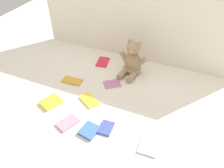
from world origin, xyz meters
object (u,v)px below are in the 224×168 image
object	(u,v)px
book_case_3	(89,130)
book_case_6	(112,84)
book_case_7	(51,102)
book_case_8	(106,128)
teddy_bear	(132,61)
book_case_1	(149,146)
book_case_4	(89,100)
book_case_0	(68,123)
book_case_2	(103,62)
book_case_5	(72,81)

from	to	relation	value
book_case_3	book_case_6	distance (m)	0.43
book_case_6	book_case_7	world-z (taller)	book_case_7
book_case_8	book_case_3	bearing A→B (deg)	32.94
teddy_bear	book_case_8	size ratio (longest dim) A/B	2.67
book_case_1	book_case_4	bearing A→B (deg)	155.23
book_case_4	book_case_7	xyz separation A→B (m)	(-0.21, -0.11, 0.00)
book_case_0	book_case_3	bearing A→B (deg)	21.21
book_case_3	book_case_8	size ratio (longest dim) A/B	1.04
book_case_7	book_case_2	bearing A→B (deg)	-79.42
book_case_0	book_case_2	xyz separation A→B (m)	(-0.08, 0.64, -0.00)
book_case_3	book_case_8	world-z (taller)	book_case_3
book_case_2	book_case_0	bearing A→B (deg)	86.42
book_case_7	book_case_8	distance (m)	0.41
book_case_5	book_case_7	xyz separation A→B (m)	(-0.01, -0.24, 0.00)
teddy_bear	book_case_8	distance (m)	0.56
book_case_0	book_case_5	world-z (taller)	same
teddy_bear	book_case_6	distance (m)	0.22
book_case_1	book_case_7	bearing A→B (deg)	171.35
book_case_7	book_case_0	bearing A→B (deg)	173.43
teddy_bear	book_case_8	world-z (taller)	teddy_bear
book_case_7	book_case_8	size ratio (longest dim) A/B	1.24
book_case_2	book_case_4	size ratio (longest dim) A/B	0.95
book_case_0	book_case_3	distance (m)	0.14
book_case_3	teddy_bear	bearing A→B (deg)	-84.69
book_case_2	book_case_4	distance (m)	0.44
book_case_0	book_case_6	xyz separation A→B (m)	(0.09, 0.43, -0.00)
book_case_0	book_case_7	xyz separation A→B (m)	(-0.19, 0.10, 0.00)
book_case_6	teddy_bear	bearing A→B (deg)	-61.45
teddy_bear	book_case_0	distance (m)	0.64
book_case_3	book_case_6	bearing A→B (deg)	-75.39
book_case_4	book_case_7	distance (m)	0.24
teddy_bear	book_case_2	distance (m)	0.27
teddy_bear	book_case_0	bearing A→B (deg)	-99.81
book_case_3	book_case_2	bearing A→B (deg)	-62.90
teddy_bear	book_case_4	bearing A→B (deg)	-104.36
book_case_4	book_case_1	bearing A→B (deg)	98.39
book_case_3	book_case_7	world-z (taller)	same
book_case_1	book_case_5	bearing A→B (deg)	151.87
book_case_7	teddy_bear	bearing A→B (deg)	-103.22
book_case_0	book_case_1	world-z (taller)	book_case_0
book_case_1	book_case_6	distance (m)	0.54
teddy_bear	book_case_3	xyz separation A→B (m)	(-0.03, -0.61, -0.09)
book_case_5	book_case_2	bearing A→B (deg)	157.29
book_case_3	book_case_7	size ratio (longest dim) A/B	0.84
book_case_0	book_case_6	size ratio (longest dim) A/B	1.03
book_case_3	book_case_1	bearing A→B (deg)	-165.44
book_case_3	book_case_4	xyz separation A→B (m)	(-0.11, 0.22, -0.00)
book_case_1	book_case_3	size ratio (longest dim) A/B	1.13
book_case_3	book_case_4	distance (m)	0.24
book_case_1	book_case_0	bearing A→B (deg)	-178.68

